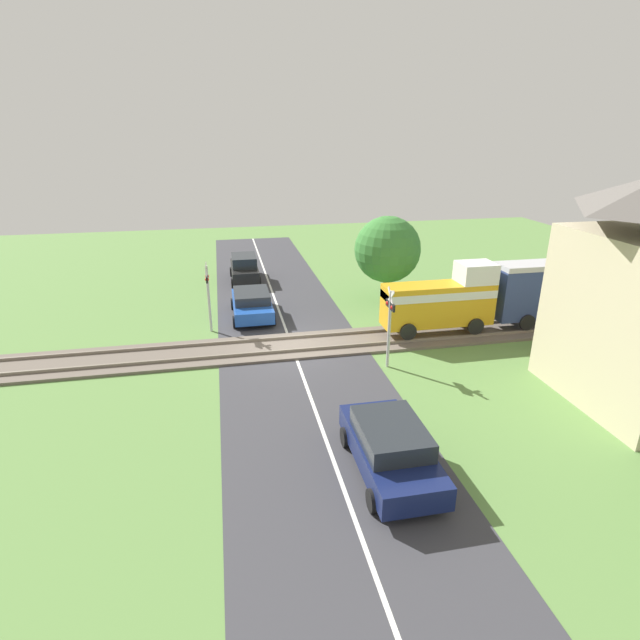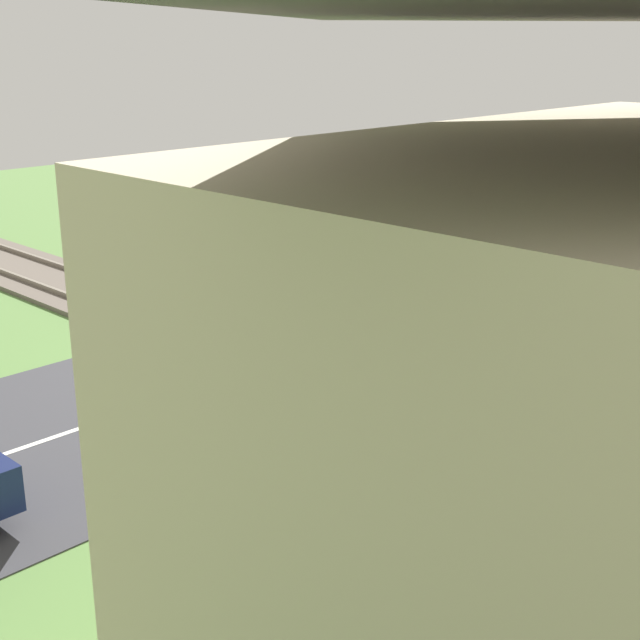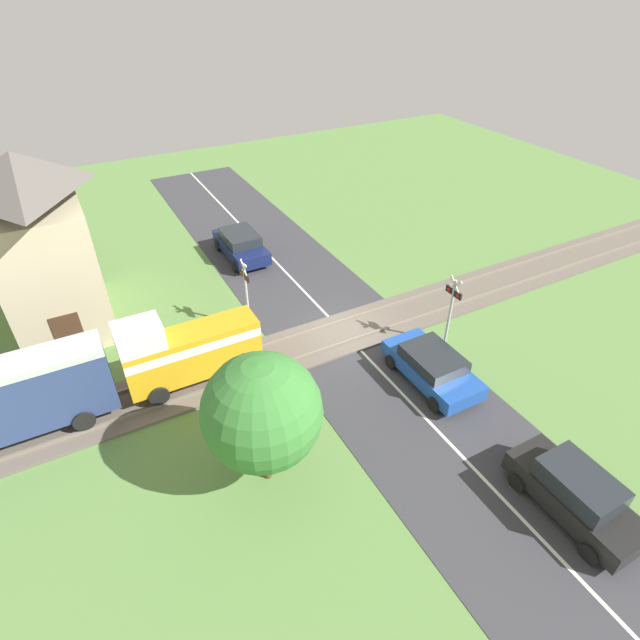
% 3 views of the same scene
% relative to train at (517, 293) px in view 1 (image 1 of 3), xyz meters
% --- Properties ---
extents(ground_plane, '(60.00, 60.00, 0.00)m').
position_rel_train_xyz_m(ground_plane, '(0.00, -10.66, -1.87)').
color(ground_plane, '#5B8442').
extents(road_surface, '(48.00, 6.40, 0.02)m').
position_rel_train_xyz_m(road_surface, '(0.00, -10.66, -1.86)').
color(road_surface, '#38383D').
rests_on(road_surface, ground_plane).
extents(track_bed, '(2.80, 48.00, 0.24)m').
position_rel_train_xyz_m(track_bed, '(0.00, -10.66, -1.80)').
color(track_bed, '#665B51').
rests_on(track_bed, ground_plane).
extents(train, '(1.58, 12.62, 3.18)m').
position_rel_train_xyz_m(train, '(0.00, 0.00, 0.00)').
color(train, gold).
rests_on(train, track_bed).
extents(car_near_crossing, '(4.22, 2.07, 1.37)m').
position_rel_train_xyz_m(car_near_crossing, '(-4.24, -12.10, -1.13)').
color(car_near_crossing, '#1E4CA8').
rests_on(car_near_crossing, ground_plane).
extents(car_far_side, '(4.34, 2.04, 1.51)m').
position_rel_train_xyz_m(car_far_side, '(9.01, -9.22, -1.07)').
color(car_far_side, '#141E4C').
rests_on(car_far_side, ground_plane).
extents(car_behind_queue, '(4.05, 1.79, 1.66)m').
position_rel_train_xyz_m(car_behind_queue, '(-10.86, -12.10, -1.02)').
color(car_behind_queue, black).
rests_on(car_behind_queue, ground_plane).
extents(crossing_signal_west_approach, '(0.90, 0.18, 3.33)m').
position_rel_train_xyz_m(crossing_signal_west_approach, '(-2.66, -14.18, 0.25)').
color(crossing_signal_west_approach, '#B7B7B7').
rests_on(crossing_signal_west_approach, ground_plane).
extents(crossing_signal_east_approach, '(0.90, 0.18, 3.33)m').
position_rel_train_xyz_m(crossing_signal_east_approach, '(2.66, -7.15, 0.25)').
color(crossing_signal_east_approach, '#B7B7B7').
rests_on(crossing_signal_east_approach, ground_plane).
extents(pedestrian_by_station, '(0.44, 0.44, 1.79)m').
position_rel_train_xyz_m(pedestrian_by_station, '(2.58, 0.84, -1.05)').
color(pedestrian_by_station, '#B2282D').
rests_on(pedestrian_by_station, ground_plane).
extents(tree_roadside_hedge, '(3.60, 3.60, 4.73)m').
position_rel_train_xyz_m(tree_roadside_hedge, '(-5.38, -4.59, 1.06)').
color(tree_roadside_hedge, brown).
rests_on(tree_roadside_hedge, ground_plane).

